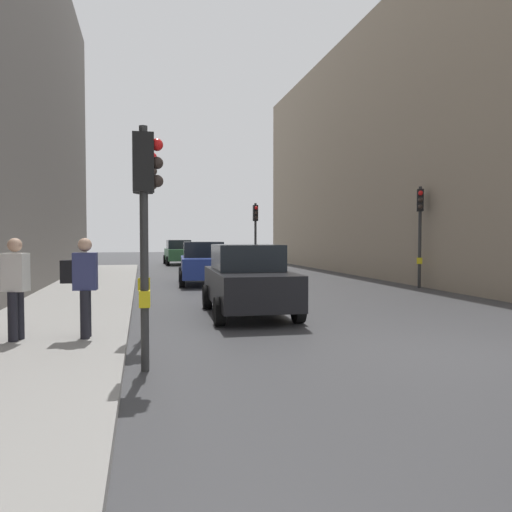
{
  "coord_description": "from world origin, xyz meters",
  "views": [
    {
      "loc": [
        -5.2,
        -7.13,
        1.94
      ],
      "look_at": [
        -1.88,
        7.19,
        1.39
      ],
      "focal_mm": 34.6,
      "sensor_mm": 36.0,
      "label": 1
    }
  ],
  "objects_px": {
    "car_dark_suv": "(248,280)",
    "pedestrian_with_grey_backpack": "(83,281)",
    "traffic_light_far_median": "(256,225)",
    "traffic_light_near_left": "(146,203)",
    "car_blue_van": "(203,263)",
    "pedestrian_with_black_backpack": "(13,282)",
    "car_green_estate": "(179,252)",
    "traffic_light_near_right": "(144,205)",
    "traffic_light_mid_street": "(420,218)"
  },
  "relations": [
    {
      "from": "car_dark_suv",
      "to": "pedestrian_with_black_backpack",
      "type": "distance_m",
      "value": 5.55
    },
    {
      "from": "traffic_light_near_left",
      "to": "pedestrian_with_black_backpack",
      "type": "relative_size",
      "value": 2.0
    },
    {
      "from": "traffic_light_near_right",
      "to": "car_dark_suv",
      "type": "relative_size",
      "value": 0.87
    },
    {
      "from": "traffic_light_near_left",
      "to": "car_green_estate",
      "type": "xyz_separation_m",
      "value": [
        2.55,
        28.52,
        -1.56
      ]
    },
    {
      "from": "traffic_light_near_right",
      "to": "pedestrian_with_grey_backpack",
      "type": "relative_size",
      "value": 2.1
    },
    {
      "from": "traffic_light_mid_street",
      "to": "traffic_light_far_median",
      "type": "xyz_separation_m",
      "value": [
        -4.49,
        8.45,
        -0.09
      ]
    },
    {
      "from": "traffic_light_mid_street",
      "to": "car_blue_van",
      "type": "xyz_separation_m",
      "value": [
        -7.85,
        3.65,
        -1.8
      ]
    },
    {
      "from": "traffic_light_near_right",
      "to": "traffic_light_far_median",
      "type": "bearing_deg",
      "value": 69.78
    },
    {
      "from": "car_dark_suv",
      "to": "traffic_light_near_left",
      "type": "bearing_deg",
      "value": -118.0
    },
    {
      "from": "car_dark_suv",
      "to": "pedestrian_with_grey_backpack",
      "type": "distance_m",
      "value": 4.63
    },
    {
      "from": "pedestrian_with_black_backpack",
      "to": "pedestrian_with_grey_backpack",
      "type": "bearing_deg",
      "value": -2.52
    },
    {
      "from": "traffic_light_near_left",
      "to": "pedestrian_with_grey_backpack",
      "type": "height_order",
      "value": "traffic_light_near_left"
    },
    {
      "from": "car_green_estate",
      "to": "pedestrian_with_black_backpack",
      "type": "xyz_separation_m",
      "value": [
        -4.78,
        -26.59,
        0.29
      ]
    },
    {
      "from": "car_green_estate",
      "to": "car_blue_van",
      "type": "relative_size",
      "value": 0.98
    },
    {
      "from": "car_blue_van",
      "to": "pedestrian_with_black_backpack",
      "type": "relative_size",
      "value": 2.43
    },
    {
      "from": "traffic_light_mid_street",
      "to": "pedestrian_with_grey_backpack",
      "type": "relative_size",
      "value": 2.19
    },
    {
      "from": "pedestrian_with_grey_backpack",
      "to": "pedestrian_with_black_backpack",
      "type": "relative_size",
      "value": 1.0
    },
    {
      "from": "traffic_light_far_median",
      "to": "car_blue_van",
      "type": "relative_size",
      "value": 0.87
    },
    {
      "from": "traffic_light_far_median",
      "to": "car_green_estate",
      "type": "height_order",
      "value": "traffic_light_far_median"
    },
    {
      "from": "traffic_light_near_left",
      "to": "car_dark_suv",
      "type": "distance_m",
      "value": 5.62
    },
    {
      "from": "traffic_light_near_left",
      "to": "car_green_estate",
      "type": "bearing_deg",
      "value": 84.9
    },
    {
      "from": "car_green_estate",
      "to": "pedestrian_with_grey_backpack",
      "type": "distance_m",
      "value": 26.88
    },
    {
      "from": "traffic_light_mid_street",
      "to": "traffic_light_near_right",
      "type": "bearing_deg",
      "value": -144.58
    },
    {
      "from": "pedestrian_with_grey_backpack",
      "to": "pedestrian_with_black_backpack",
      "type": "xyz_separation_m",
      "value": [
        -1.15,
        0.05,
        0.0
      ]
    },
    {
      "from": "car_blue_van",
      "to": "traffic_light_near_right",
      "type": "bearing_deg",
      "value": -102.59
    },
    {
      "from": "car_blue_van",
      "to": "pedestrian_with_black_backpack",
      "type": "distance_m",
      "value": 12.29
    },
    {
      "from": "pedestrian_with_black_backpack",
      "to": "traffic_light_far_median",
      "type": "bearing_deg",
      "value": 63.55
    },
    {
      "from": "car_blue_van",
      "to": "pedestrian_with_black_backpack",
      "type": "bearing_deg",
      "value": -112.38
    },
    {
      "from": "car_blue_van",
      "to": "traffic_light_near_left",
      "type": "bearing_deg",
      "value": -100.44
    },
    {
      "from": "traffic_light_near_right",
      "to": "car_green_estate",
      "type": "distance_m",
      "value": 26.38
    },
    {
      "from": "traffic_light_near_left",
      "to": "traffic_light_far_median",
      "type": "relative_size",
      "value": 0.94
    },
    {
      "from": "traffic_light_mid_street",
      "to": "pedestrian_with_grey_backpack",
      "type": "height_order",
      "value": "traffic_light_mid_street"
    },
    {
      "from": "car_blue_van",
      "to": "car_dark_suv",
      "type": "distance_m",
      "value": 8.53
    },
    {
      "from": "pedestrian_with_grey_backpack",
      "to": "car_dark_suv",
      "type": "bearing_deg",
      "value": 38.58
    },
    {
      "from": "traffic_light_far_median",
      "to": "traffic_light_mid_street",
      "type": "bearing_deg",
      "value": -62.01
    },
    {
      "from": "traffic_light_near_right",
      "to": "car_blue_van",
      "type": "height_order",
      "value": "traffic_light_near_right"
    },
    {
      "from": "traffic_light_near_right",
      "to": "pedestrian_with_black_backpack",
      "type": "distance_m",
      "value": 2.66
    },
    {
      "from": "traffic_light_mid_street",
      "to": "pedestrian_with_grey_backpack",
      "type": "distance_m",
      "value": 13.86
    },
    {
      "from": "car_green_estate",
      "to": "pedestrian_with_grey_backpack",
      "type": "height_order",
      "value": "pedestrian_with_grey_backpack"
    },
    {
      "from": "car_green_estate",
      "to": "traffic_light_far_median",
      "type": "bearing_deg",
      "value": -72.61
    },
    {
      "from": "car_blue_van",
      "to": "pedestrian_with_grey_backpack",
      "type": "distance_m",
      "value": 11.95
    },
    {
      "from": "traffic_light_mid_street",
      "to": "car_green_estate",
      "type": "height_order",
      "value": "traffic_light_mid_street"
    },
    {
      "from": "car_blue_van",
      "to": "pedestrian_with_grey_backpack",
      "type": "bearing_deg",
      "value": -107.19
    },
    {
      "from": "car_blue_van",
      "to": "car_green_estate",
      "type": "bearing_deg",
      "value": 89.63
    },
    {
      "from": "car_green_estate",
      "to": "pedestrian_with_black_backpack",
      "type": "distance_m",
      "value": 27.01
    },
    {
      "from": "pedestrian_with_black_backpack",
      "to": "traffic_light_mid_street",
      "type": "bearing_deg",
      "value": 31.61
    },
    {
      "from": "traffic_light_far_median",
      "to": "pedestrian_with_grey_backpack",
      "type": "distance_m",
      "value": 17.68
    },
    {
      "from": "traffic_light_near_left",
      "to": "car_blue_van",
      "type": "bearing_deg",
      "value": 79.56
    },
    {
      "from": "traffic_light_near_left",
      "to": "traffic_light_near_right",
      "type": "xyz_separation_m",
      "value": [
        -0.0,
        2.32,
        0.12
      ]
    },
    {
      "from": "car_green_estate",
      "to": "car_dark_suv",
      "type": "distance_m",
      "value": 23.75
    }
  ]
}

